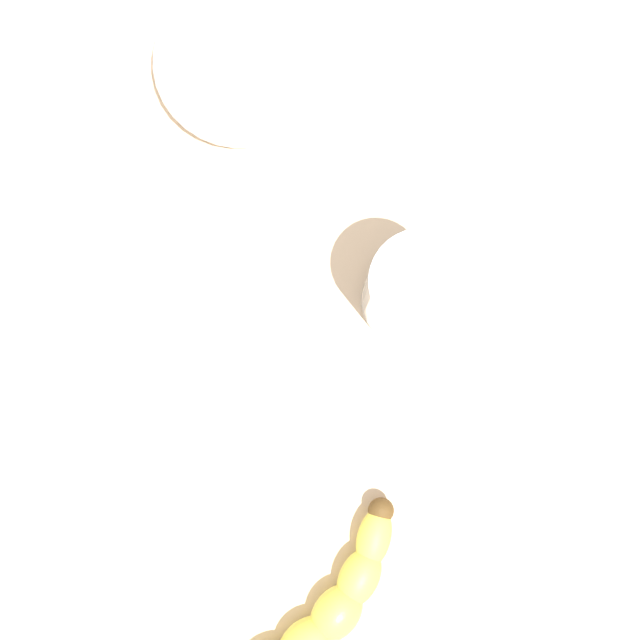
{
  "coord_description": "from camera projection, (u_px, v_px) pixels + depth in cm",
  "views": [
    {
      "loc": [
        7.57,
        1.27,
        71.18
      ],
      "look_at": [
        3.45,
        6.41,
        5.0
      ],
      "focal_mm": 49.82,
      "sensor_mm": 36.0,
      "label": 1
    }
  ],
  "objects": [
    {
      "name": "wooden_tabletop",
      "position": [
        235.0,
        360.0,
        0.7
      ],
      "size": [
        120.0,
        120.0,
        3.0
      ],
      "primitive_type": "cube",
      "color": "beige",
      "rests_on": "ground"
    },
    {
      "name": "banana",
      "position": [
        314.0,
        620.0,
        0.65
      ],
      "size": [
        7.1,
        19.89,
        3.33
      ],
      "rotation": [
        0.0,
        0.0,
        1.45
      ],
      "color": "#E1D747",
      "rests_on": "wooden_tabletop"
    },
    {
      "name": "smoothie_glass",
      "position": [
        414.0,
        292.0,
        0.64
      ],
      "size": [
        7.16,
        7.16,
        10.46
      ],
      "color": "silver",
      "rests_on": "wooden_tabletop"
    },
    {
      "name": "ceramic_bowl",
      "position": [
        244.0,
        66.0,
        0.68
      ],
      "size": [
        13.65,
        13.65,
        4.19
      ],
      "color": "white",
      "rests_on": "wooden_tabletop"
    }
  ]
}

